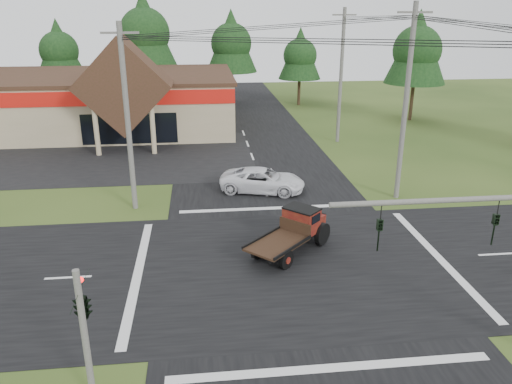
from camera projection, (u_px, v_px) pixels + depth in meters
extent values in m
plane|color=#2D4318|center=(293.00, 266.00, 22.88)|extent=(120.00, 120.00, 0.00)
cube|color=black|center=(293.00, 266.00, 22.88)|extent=(12.00, 120.00, 0.02)
cube|color=black|center=(293.00, 266.00, 22.87)|extent=(120.00, 12.00, 0.02)
cube|color=black|center=(74.00, 159.00, 39.13)|extent=(28.00, 14.00, 0.02)
cube|color=tan|center=(75.00, 103.00, 48.32)|extent=(30.00, 15.00, 5.00)
cube|color=#372716|center=(72.00, 76.00, 47.43)|extent=(30.40, 15.40, 0.30)
cube|color=#A9130D|center=(52.00, 99.00, 40.73)|extent=(30.00, 0.12, 1.20)
cube|color=#372716|center=(124.00, 85.00, 40.05)|extent=(7.78, 4.00, 7.78)
cylinder|color=tan|center=(96.00, 131.00, 39.38)|extent=(0.40, 0.40, 4.00)
cylinder|color=tan|center=(153.00, 129.00, 39.83)|extent=(0.40, 0.40, 4.00)
cube|color=black|center=(130.00, 129.00, 42.28)|extent=(8.00, 0.08, 2.60)
cylinder|color=#595651|center=(467.00, 199.00, 14.17)|extent=(8.00, 0.16, 0.16)
imported|color=black|center=(494.00, 230.00, 14.62)|extent=(0.16, 0.20, 1.00)
imported|color=black|center=(379.00, 235.00, 14.26)|extent=(0.16, 0.20, 1.00)
cylinder|color=#595651|center=(85.00, 338.00, 14.34)|extent=(0.20, 0.20, 4.40)
imported|color=black|center=(80.00, 289.00, 14.01)|extent=(0.53, 2.48, 1.00)
sphere|color=#FF0C0C|center=(80.00, 280.00, 14.08)|extent=(0.18, 0.18, 0.18)
cylinder|color=#595651|center=(128.00, 120.00, 27.69)|extent=(0.30, 0.30, 10.50)
cube|color=#595651|center=(120.00, 33.00, 26.08)|extent=(2.00, 0.12, 0.12)
cylinder|color=#595651|center=(405.00, 106.00, 29.18)|extent=(0.30, 0.30, 11.50)
cube|color=#595651|center=(415.00, 12.00, 27.39)|extent=(2.00, 0.12, 0.12)
cylinder|color=#595651|center=(341.00, 77.00, 42.28)|extent=(0.30, 0.30, 11.20)
cube|color=#595651|center=(344.00, 15.00, 40.55)|extent=(2.00, 0.12, 0.12)
cylinder|color=#332316|center=(64.00, 92.00, 59.35)|extent=(0.36, 0.36, 3.50)
cone|color=black|center=(59.00, 48.00, 57.60)|extent=(5.60, 5.60, 6.60)
sphere|color=black|center=(59.00, 51.00, 57.70)|extent=(4.40, 4.40, 4.40)
cylinder|color=#332316|center=(149.00, 87.00, 59.27)|extent=(0.36, 0.36, 4.55)
cone|color=black|center=(144.00, 29.00, 57.00)|extent=(7.28, 7.28, 8.58)
sphere|color=black|center=(145.00, 33.00, 57.14)|extent=(5.72, 5.72, 5.72)
cylinder|color=#332316|center=(232.00, 88.00, 61.37)|extent=(0.36, 0.36, 3.85)
cone|color=black|center=(231.00, 41.00, 59.44)|extent=(6.16, 6.16, 7.26)
sphere|color=black|center=(231.00, 43.00, 59.56)|extent=(4.84, 4.84, 4.84)
cylinder|color=#332316|center=(299.00, 92.00, 60.46)|extent=(0.36, 0.36, 3.15)
cone|color=black|center=(300.00, 53.00, 58.88)|extent=(5.04, 5.04, 5.94)
sphere|color=black|center=(300.00, 55.00, 58.98)|extent=(3.96, 3.96, 3.96)
cylinder|color=#332316|center=(412.00, 102.00, 52.05)|extent=(0.36, 0.36, 3.85)
cone|color=black|center=(417.00, 47.00, 50.13)|extent=(6.16, 6.16, 7.26)
sphere|color=black|center=(417.00, 50.00, 50.24)|extent=(4.84, 4.84, 4.84)
imported|color=white|center=(263.00, 180.00, 31.96)|extent=(5.83, 3.84, 1.49)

